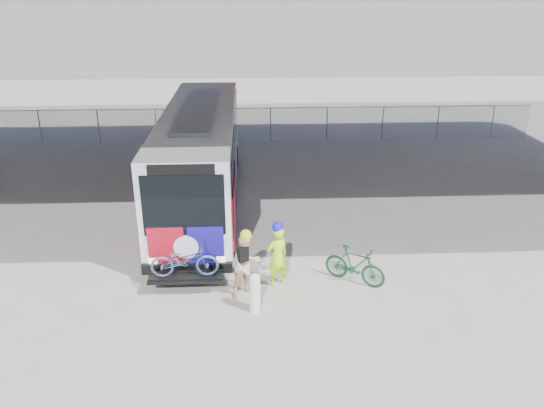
{
  "coord_description": "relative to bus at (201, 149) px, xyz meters",
  "views": [
    {
      "loc": [
        -0.24,
        -15.46,
        7.89
      ],
      "look_at": [
        0.48,
        -0.48,
        1.6
      ],
      "focal_mm": 35.0,
      "sensor_mm": 36.0,
      "label": 1
    }
  ],
  "objects": [
    {
      "name": "bollard",
      "position": [
        1.87,
        -7.6,
        -1.51
      ],
      "size": [
        0.29,
        0.29,
        1.11
      ],
      "color": "silver",
      "rests_on": "ground"
    },
    {
      "name": "overpass",
      "position": [
        2.0,
        0.21,
        4.44
      ],
      "size": [
        40.0,
        16.0,
        7.95
      ],
      "color": "#605E59",
      "rests_on": "ground"
    },
    {
      "name": "chainlink_fence",
      "position": [
        2.0,
        8.21,
        -0.68
      ],
      "size": [
        30.0,
        0.06,
        30.0
      ],
      "color": "gray",
      "rests_on": "ground"
    },
    {
      "name": "bus",
      "position": [
        0.0,
        0.0,
        0.0
      ],
      "size": [
        2.67,
        12.9,
        3.69
      ],
      "color": "silver",
      "rests_on": "ground"
    },
    {
      "name": "brick_buildings",
      "position": [
        3.23,
        44.44,
        3.31
      ],
      "size": [
        54.0,
        22.0,
        12.0
      ],
      "color": "brown",
      "rests_on": "ground"
    },
    {
      "name": "bike_parked",
      "position": [
        4.71,
        -6.32,
        -1.56
      ],
      "size": [
        1.79,
        1.44,
        1.09
      ],
      "primitive_type": "imported",
      "rotation": [
        0.0,
        0.0,
        0.98
      ],
      "color": "#16452B",
      "rests_on": "ground"
    },
    {
      "name": "cyclist_tan",
      "position": [
        1.67,
        -6.82,
        -1.19
      ],
      "size": [
        1.09,
        1.04,
        1.95
      ],
      "rotation": [
        0.0,
        0.0,
        0.58
      ],
      "color": "#DEB78E",
      "rests_on": "ground"
    },
    {
      "name": "cyclist_hivis",
      "position": [
        2.53,
        -6.32,
        -1.18
      ],
      "size": [
        0.77,
        0.68,
        1.93
      ],
      "rotation": [
        0.0,
        0.0,
        3.64
      ],
      "color": "#A8FF1A",
      "rests_on": "ground"
    },
    {
      "name": "ground",
      "position": [
        2.0,
        -3.79,
        -2.11
      ],
      "size": [
        160.0,
        160.0,
        0.0
      ],
      "primitive_type": "plane",
      "color": "#9E9991",
      "rests_on": "ground"
    }
  ]
}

